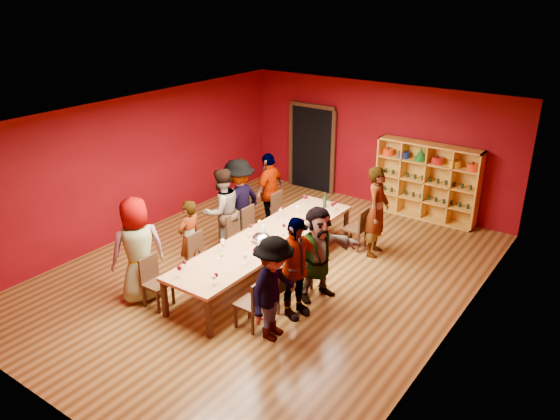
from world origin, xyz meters
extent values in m
cube|color=#583817|center=(0.00, 0.00, -0.01)|extent=(7.10, 9.10, 0.02)
cube|color=#63040C|center=(0.00, 4.51, 1.50)|extent=(7.10, 0.02, 3.00)
cube|color=#63040C|center=(0.00, -4.51, 1.50)|extent=(7.10, 0.02, 3.00)
cube|color=#63040C|center=(-3.51, 0.00, 1.50)|extent=(0.02, 9.10, 3.00)
cube|color=#63040C|center=(3.51, 0.00, 1.50)|extent=(0.02, 9.10, 3.00)
cube|color=silver|center=(0.00, 0.00, 3.01)|extent=(7.10, 9.10, 0.02)
cube|color=#BA7D4D|center=(0.00, 0.00, 0.72)|extent=(1.10, 4.50, 0.06)
cube|color=#321D10|center=(-0.49, -2.17, 0.34)|extent=(0.08, 0.08, 0.69)
cube|color=#321D10|center=(-0.49, 2.17, 0.34)|extent=(0.08, 0.08, 0.69)
cube|color=#321D10|center=(0.49, -2.17, 0.34)|extent=(0.08, 0.08, 0.69)
cube|color=#321D10|center=(0.49, 2.17, 0.34)|extent=(0.08, 0.08, 0.69)
cube|color=black|center=(-1.80, 4.44, 1.10)|extent=(1.20, 0.14, 2.20)
cube|color=#321D10|center=(-1.80, 4.37, 2.25)|extent=(1.32, 0.06, 0.10)
cube|color=#321D10|center=(-2.45, 4.37, 1.10)|extent=(0.10, 0.06, 2.20)
cube|color=#321D10|center=(-1.15, 4.37, 1.10)|extent=(0.10, 0.06, 2.20)
cube|color=gold|center=(0.22, 4.28, 0.90)|extent=(0.04, 0.40, 1.80)
cube|color=gold|center=(2.58, 4.28, 0.90)|extent=(0.04, 0.40, 1.80)
cube|color=gold|center=(1.40, 4.28, 1.78)|extent=(2.40, 0.40, 0.04)
cube|color=gold|center=(1.40, 4.28, 0.02)|extent=(2.40, 0.40, 0.04)
cube|color=gold|center=(1.40, 4.47, 0.90)|extent=(2.40, 0.02, 1.80)
cube|color=gold|center=(1.40, 4.28, 0.45)|extent=(2.36, 0.38, 0.03)
cube|color=gold|center=(1.40, 4.28, 0.90)|extent=(2.36, 0.38, 0.03)
cube|color=gold|center=(1.40, 4.28, 1.35)|extent=(2.36, 0.38, 0.03)
cube|color=gold|center=(0.80, 4.28, 0.90)|extent=(0.03, 0.38, 1.76)
cube|color=gold|center=(1.40, 4.28, 0.90)|extent=(0.03, 0.38, 1.76)
cube|color=gold|center=(2.00, 4.28, 0.90)|extent=(0.03, 0.38, 1.76)
cylinder|color=#EE3F0E|center=(0.40, 4.28, 1.44)|extent=(0.26, 0.26, 0.15)
sphere|color=black|center=(0.40, 4.28, 1.53)|extent=(0.05, 0.05, 0.05)
cylinder|color=navy|center=(0.80, 4.28, 1.44)|extent=(0.26, 0.26, 0.15)
sphere|color=black|center=(0.80, 4.28, 1.53)|extent=(0.05, 0.05, 0.05)
cylinder|color=#1A6824|center=(1.20, 4.28, 1.41)|extent=(0.26, 0.26, 0.08)
cone|color=#1A6824|center=(1.20, 4.28, 1.56)|extent=(0.24, 0.24, 0.22)
cylinder|color=#B41C14|center=(1.60, 4.28, 1.44)|extent=(0.26, 0.26, 0.15)
sphere|color=black|center=(1.60, 4.28, 1.53)|extent=(0.05, 0.05, 0.05)
cylinder|color=gold|center=(2.00, 4.28, 1.44)|extent=(0.26, 0.26, 0.15)
sphere|color=black|center=(2.00, 4.28, 1.53)|extent=(0.05, 0.05, 0.05)
cylinder|color=#EE3F0E|center=(2.40, 4.28, 1.44)|extent=(0.26, 0.26, 0.15)
sphere|color=black|center=(2.40, 4.28, 1.53)|extent=(0.05, 0.05, 0.05)
cylinder|color=black|center=(0.38, 4.28, 0.52)|extent=(0.07, 0.07, 0.10)
cylinder|color=black|center=(0.56, 4.28, 0.52)|extent=(0.07, 0.07, 0.10)
cylinder|color=black|center=(0.75, 4.28, 0.52)|extent=(0.07, 0.07, 0.10)
cylinder|color=black|center=(0.93, 4.28, 0.52)|extent=(0.07, 0.07, 0.10)
cylinder|color=black|center=(1.12, 4.28, 0.52)|extent=(0.07, 0.07, 0.10)
cylinder|color=black|center=(1.30, 4.28, 0.52)|extent=(0.07, 0.07, 0.10)
cylinder|color=black|center=(1.49, 4.28, 0.52)|extent=(0.07, 0.07, 0.10)
cylinder|color=black|center=(1.67, 4.28, 0.52)|extent=(0.07, 0.07, 0.10)
cylinder|color=black|center=(1.86, 4.28, 0.52)|extent=(0.07, 0.07, 0.10)
cylinder|color=black|center=(2.04, 4.28, 0.52)|extent=(0.07, 0.07, 0.10)
cylinder|color=black|center=(2.23, 4.28, 0.52)|extent=(0.07, 0.07, 0.10)
cylinder|color=black|center=(2.42, 4.28, 0.52)|extent=(0.07, 0.07, 0.10)
cylinder|color=black|center=(0.38, 4.28, 0.97)|extent=(0.07, 0.07, 0.10)
cylinder|color=black|center=(0.56, 4.28, 0.97)|extent=(0.07, 0.07, 0.10)
cylinder|color=black|center=(0.75, 4.28, 0.97)|extent=(0.07, 0.07, 0.10)
cylinder|color=black|center=(0.93, 4.28, 0.97)|extent=(0.07, 0.07, 0.10)
cylinder|color=black|center=(1.12, 4.28, 0.97)|extent=(0.07, 0.07, 0.10)
cylinder|color=black|center=(1.30, 4.28, 0.97)|extent=(0.07, 0.07, 0.10)
cylinder|color=black|center=(1.49, 4.28, 0.97)|extent=(0.07, 0.07, 0.10)
cylinder|color=black|center=(1.67, 4.28, 0.97)|extent=(0.07, 0.07, 0.10)
cylinder|color=black|center=(1.86, 4.28, 0.97)|extent=(0.07, 0.07, 0.10)
cylinder|color=black|center=(2.04, 4.28, 0.97)|extent=(0.07, 0.07, 0.10)
cylinder|color=black|center=(2.23, 4.28, 0.97)|extent=(0.07, 0.07, 0.10)
cylinder|color=black|center=(2.42, 4.28, 0.97)|extent=(0.07, 0.07, 0.10)
cube|color=#321D10|center=(-0.83, -2.00, 0.43)|extent=(0.42, 0.42, 0.04)
cube|color=#321D10|center=(-1.02, -2.00, 0.67)|extent=(0.04, 0.40, 0.44)
cube|color=#321D10|center=(-1.00, -2.17, 0.21)|extent=(0.04, 0.04, 0.41)
cube|color=#321D10|center=(-0.66, -2.17, 0.21)|extent=(0.04, 0.04, 0.41)
cube|color=#321D10|center=(-1.00, -1.83, 0.21)|extent=(0.04, 0.04, 0.41)
cube|color=#321D10|center=(-0.66, -1.83, 0.21)|extent=(0.04, 0.04, 0.41)
imported|color=pink|center=(-1.25, -2.00, 0.94)|extent=(0.84, 1.05, 1.89)
cube|color=#321D10|center=(-0.83, -0.87, 0.43)|extent=(0.42, 0.42, 0.04)
cube|color=#321D10|center=(-1.02, -0.87, 0.67)|extent=(0.04, 0.40, 0.44)
cube|color=#321D10|center=(-1.00, -1.04, 0.21)|extent=(0.04, 0.04, 0.41)
cube|color=#321D10|center=(-0.66, -1.04, 0.21)|extent=(0.04, 0.04, 0.41)
cube|color=#321D10|center=(-1.00, -0.70, 0.21)|extent=(0.04, 0.04, 0.41)
cube|color=#321D10|center=(-0.66, -0.70, 0.21)|extent=(0.04, 0.04, 0.41)
imported|color=#5171A7|center=(-1.16, -0.87, 0.75)|extent=(0.41, 0.55, 1.50)
cube|color=#321D10|center=(-0.83, 0.23, 0.43)|extent=(0.42, 0.42, 0.04)
cube|color=#321D10|center=(-1.02, 0.23, 0.67)|extent=(0.04, 0.40, 0.44)
cube|color=#321D10|center=(-1.00, 0.06, 0.21)|extent=(0.04, 0.04, 0.41)
cube|color=#321D10|center=(-0.66, 0.06, 0.21)|extent=(0.04, 0.04, 0.41)
cube|color=#321D10|center=(-1.00, 0.40, 0.21)|extent=(0.04, 0.04, 0.41)
cube|color=#321D10|center=(-0.66, 0.40, 0.21)|extent=(0.04, 0.04, 0.41)
imported|color=#5986B7|center=(-1.30, 0.23, 0.89)|extent=(0.68, 0.96, 1.78)
cube|color=#321D10|center=(-0.83, 0.71, 0.43)|extent=(0.42, 0.42, 0.04)
cube|color=#321D10|center=(-1.02, 0.71, 0.67)|extent=(0.04, 0.40, 0.44)
cube|color=#321D10|center=(-1.00, 0.54, 0.21)|extent=(0.04, 0.04, 0.41)
cube|color=#321D10|center=(-0.66, 0.54, 0.21)|extent=(0.04, 0.04, 0.41)
cube|color=#321D10|center=(-1.00, 0.88, 0.21)|extent=(0.04, 0.04, 0.41)
cube|color=#321D10|center=(-0.66, 0.88, 0.21)|extent=(0.04, 0.04, 0.41)
imported|color=#4A4A4F|center=(-1.26, 0.71, 0.93)|extent=(0.52, 1.21, 1.86)
cube|color=#321D10|center=(-0.83, 1.72, 0.43)|extent=(0.42, 0.42, 0.04)
cube|color=#321D10|center=(-1.02, 1.72, 0.67)|extent=(0.04, 0.40, 0.44)
cube|color=#321D10|center=(-1.00, 1.55, 0.21)|extent=(0.04, 0.04, 0.41)
cube|color=#321D10|center=(-0.66, 1.55, 0.21)|extent=(0.04, 0.04, 0.41)
cube|color=#321D10|center=(-1.00, 1.89, 0.21)|extent=(0.04, 0.04, 0.41)
cube|color=#321D10|center=(-0.66, 1.89, 0.21)|extent=(0.04, 0.04, 0.41)
imported|color=#5F8EC4|center=(-1.22, 1.72, 0.88)|extent=(0.54, 1.06, 1.75)
cube|color=#321D10|center=(0.83, -1.57, 0.43)|extent=(0.42, 0.42, 0.04)
cube|color=#321D10|center=(1.02, -1.57, 0.67)|extent=(0.04, 0.40, 0.44)
cube|color=#321D10|center=(0.66, -1.74, 0.21)|extent=(0.04, 0.04, 0.41)
cube|color=#321D10|center=(1.00, -1.74, 0.21)|extent=(0.04, 0.04, 0.41)
cube|color=#321D10|center=(0.66, -1.40, 0.21)|extent=(0.04, 0.04, 0.41)
cube|color=#321D10|center=(1.00, -1.40, 0.21)|extent=(0.04, 0.04, 0.41)
imported|color=beige|center=(1.29, -1.57, 0.86)|extent=(0.57, 1.15, 1.71)
cube|color=#321D10|center=(0.83, -0.87, 0.43)|extent=(0.42, 0.42, 0.04)
cube|color=#321D10|center=(1.02, -0.87, 0.67)|extent=(0.04, 0.40, 0.44)
cube|color=#321D10|center=(0.66, -1.04, 0.21)|extent=(0.04, 0.04, 0.41)
cube|color=#321D10|center=(1.00, -1.04, 0.21)|extent=(0.04, 0.04, 0.41)
cube|color=#321D10|center=(0.66, -0.70, 0.21)|extent=(0.04, 0.04, 0.41)
cube|color=#321D10|center=(1.00, -0.70, 0.21)|extent=(0.04, 0.04, 0.41)
imported|color=silver|center=(1.21, -0.87, 0.88)|extent=(0.72, 1.12, 1.76)
cube|color=#321D10|center=(0.83, -0.17, 0.43)|extent=(0.42, 0.42, 0.04)
cube|color=#321D10|center=(1.02, -0.17, 0.67)|extent=(0.04, 0.40, 0.44)
cube|color=#321D10|center=(0.66, -0.34, 0.21)|extent=(0.04, 0.04, 0.41)
cube|color=#321D10|center=(1.00, -0.34, 0.21)|extent=(0.04, 0.04, 0.41)
cube|color=#321D10|center=(0.66, 0.00, 0.21)|extent=(0.04, 0.04, 0.41)
cube|color=#321D10|center=(1.00, 0.00, 0.21)|extent=(0.04, 0.04, 0.41)
imported|color=#141A39|center=(1.21, -0.17, 0.85)|extent=(1.08, 1.62, 1.70)
cube|color=#321D10|center=(0.83, 1.93, 0.43)|extent=(0.42, 0.42, 0.04)
cube|color=#321D10|center=(1.02, 1.93, 0.67)|extent=(0.04, 0.40, 0.44)
cube|color=#321D10|center=(0.66, 1.76, 0.21)|extent=(0.04, 0.04, 0.41)
cube|color=#321D10|center=(1.00, 1.76, 0.21)|extent=(0.04, 0.04, 0.41)
cube|color=#321D10|center=(0.66, 2.10, 0.21)|extent=(0.04, 0.04, 0.41)
cube|color=#321D10|center=(1.00, 2.10, 0.21)|extent=(0.04, 0.04, 0.41)
imported|color=tan|center=(1.30, 1.93, 0.93)|extent=(0.60, 0.75, 1.86)
cylinder|color=white|center=(0.35, -1.87, 0.75)|extent=(0.06, 0.06, 0.01)
cylinder|color=white|center=(0.35, -1.87, 0.81)|extent=(0.01, 0.01, 0.10)
ellipsoid|color=white|center=(0.35, -1.87, 0.89)|extent=(0.07, 0.07, 0.08)
cylinder|color=white|center=(0.34, 0.02, 0.75)|extent=(0.06, 0.06, 0.01)
cylinder|color=white|center=(0.34, 0.02, 0.81)|extent=(0.01, 0.01, 0.10)
ellipsoid|color=beige|center=(0.34, 0.02, 0.89)|extent=(0.07, 0.07, 0.09)
cylinder|color=white|center=(0.34, -1.80, 0.75)|extent=(0.06, 0.06, 0.01)
cylinder|color=white|center=(0.34, -1.80, 0.81)|extent=(0.01, 0.01, 0.10)
ellipsoid|color=#47070D|center=(0.34, -1.80, 0.89)|extent=(0.07, 0.07, 0.08)
cylinder|color=white|center=(-0.32, 1.84, 0.75)|extent=(0.06, 0.06, 0.01)
cylinder|color=white|center=(-0.32, 1.84, 0.81)|extent=(0.01, 0.01, 0.11)
ellipsoid|color=#47070D|center=(-0.32, 1.84, 0.90)|extent=(0.08, 0.08, 0.09)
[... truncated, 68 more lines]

